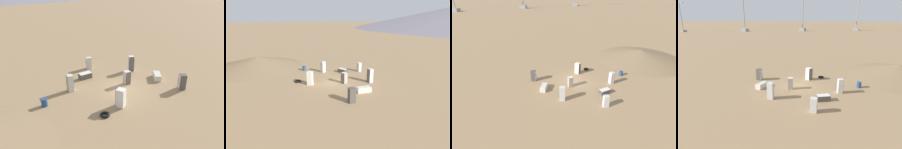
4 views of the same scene
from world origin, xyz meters
The scene contains 11 objects.
ground_plane centered at (0.00, 0.00, 0.00)m, with size 1000.00×1000.00×0.00m, color #937551.
discarded_fridge_0 centered at (0.50, 3.30, 0.90)m, with size 1.02×0.97×1.80m.
discarded_fridge_1 centered at (4.14, -5.66, 0.76)m, with size 0.80×0.71×1.51m.
discarded_fridge_2 centered at (-0.46, -1.26, 0.76)m, with size 0.85×0.86×1.53m.
discarded_fridge_3 centered at (-1.26, -4.83, 0.97)m, with size 0.75×0.73×1.95m.
discarded_fridge_4 centered at (5.63, 0.23, 0.90)m, with size 0.83×0.85×1.80m.
discarded_fridge_5 centered at (-6.22, 0.04, 0.83)m, with size 0.74×0.69×1.65m.
discarded_fridge_6 centered at (-4.12, -2.47, 0.32)m, with size 0.86×1.79×0.65m.
discarded_fridge_7 centered at (4.34, -2.76, 0.33)m, with size 1.65×1.45×0.67m.
scrap_tire centered at (1.96, 4.82, 0.12)m, with size 0.87×0.87×0.25m.
rusty_barrel centered at (7.62, 3.11, 0.38)m, with size 0.58×0.58×0.77m.
Camera 1 is at (1.68, 20.54, 11.37)m, focal length 35.00 mm.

